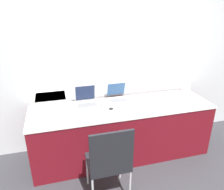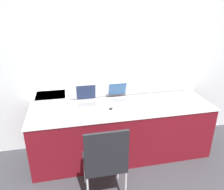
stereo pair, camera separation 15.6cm
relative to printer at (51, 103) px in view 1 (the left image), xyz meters
name	(u,v)px [view 1 (the left image)]	position (x,y,z in m)	size (l,w,h in m)	color
ground_plane	(129,168)	(0.95, -0.45, -0.93)	(14.00, 14.00, 0.00)	#333338
wall_back	(114,64)	(0.95, 0.37, 0.37)	(8.00, 0.05, 2.60)	silver
table	(122,131)	(0.95, -0.09, -0.53)	(2.57, 0.73, 0.80)	maroon
printer	(51,103)	(0.00, 0.00, 0.00)	(0.47, 0.42, 0.25)	silver
laptop_left	(86,101)	(0.48, 0.12, -0.08)	(0.31, 0.31, 0.27)	#B7B7BC
laptop_right	(118,96)	(0.96, 0.16, -0.08)	(0.30, 0.34, 0.25)	#B7B7BC
external_keyboard	(89,113)	(0.47, -0.16, -0.12)	(0.46, 0.14, 0.02)	silver
coffee_cup	(104,103)	(0.71, -0.03, -0.07)	(0.08, 0.08, 0.12)	white
mouse	(111,109)	(0.78, -0.14, -0.12)	(0.06, 0.05, 0.03)	black
metal_pitcher	(186,87)	(2.11, 0.14, -0.03)	(0.13, 0.13, 0.23)	silver
chair	(109,159)	(0.57, -0.85, -0.37)	(0.46, 0.42, 0.97)	black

